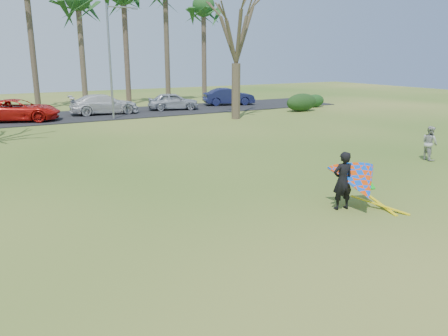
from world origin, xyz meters
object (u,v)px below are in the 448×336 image
car_5 (229,97)px  kite_flyer (358,182)px  car_4 (173,101)px  car_2 (18,110)px  car_3 (104,104)px  pedestrian_a (430,143)px  streetlight (112,56)px  bare_tree_right (236,26)px

car_5 → kite_flyer: bearing=172.2°
car_4 → car_5: bearing=-66.6°
car_2 → car_4: 12.09m
kite_flyer → car_2: bearing=106.3°
car_5 → car_3: bearing=108.3°
pedestrian_a → car_2: bearing=48.0°
car_4 → kite_flyer: size_ratio=1.77×
streetlight → car_3: 4.75m
car_3 → car_5: size_ratio=1.12×
bare_tree_right → car_4: (-2.04, 6.95, -5.79)m
pedestrian_a → kite_flyer: size_ratio=0.64×
pedestrian_a → streetlight: bearing=37.2°
car_5 → bare_tree_right: bearing=167.8°
car_2 → car_3: 6.33m
car_3 → pedestrian_a: bearing=-153.8°
car_3 → kite_flyer: bearing=-172.5°
bare_tree_right → car_4: bare_tree_right is taller
car_5 → pedestrian_a: (-3.17, -23.35, -0.06)m
car_2 → kite_flyer: size_ratio=2.31×
pedestrian_a → kite_flyer: kite_flyer is taller
car_3 → car_4: (5.81, -0.10, -0.04)m
pedestrian_a → car_4: bearing=20.6°
bare_tree_right → pedestrian_a: bearing=-87.2°
car_5 → kite_flyer: 28.58m
streetlight → car_5: streetlight is taller
car_2 → kite_flyer: (7.24, -24.70, 0.03)m
car_2 → car_5: (18.04, 1.76, 0.00)m
car_2 → pedestrian_a: car_2 is taller
streetlight → car_4: size_ratio=1.89×
streetlight → kite_flyer: bearing=-87.5°
car_3 → car_4: 5.81m
car_3 → car_5: (11.79, 0.81, 0.01)m
car_3 → pedestrian_a: 24.13m
pedestrian_a → car_3: bearing=34.3°
car_4 → pedestrian_a: bearing=-158.0°
streetlight → car_4: streetlight is taller
streetlight → pedestrian_a: 21.63m
car_4 → pedestrian_a: size_ratio=2.76×
streetlight → car_3: (-0.01, 3.04, -3.64)m
car_4 → kite_flyer: (-4.82, -25.56, 0.07)m
car_4 → car_5: (5.98, 0.90, 0.05)m
car_2 → car_3: (6.25, 0.95, -0.00)m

